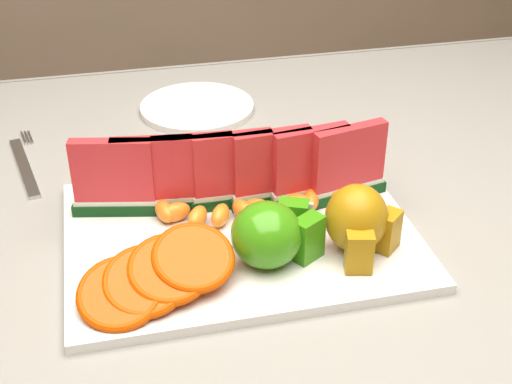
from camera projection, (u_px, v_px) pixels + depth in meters
name	position (u px, v px, depth m)	size (l,w,h in m)	color
table	(179.00, 297.00, 0.90)	(1.40, 0.90, 0.75)	#53391F
tablecloth	(176.00, 258.00, 0.87)	(1.53, 1.03, 0.20)	gray
platter	(240.00, 234.00, 0.83)	(0.40, 0.30, 0.01)	silver
apple_cluster	(273.00, 234.00, 0.77)	(0.11, 0.09, 0.07)	#22901B
pear_cluster	(359.00, 221.00, 0.78)	(0.09, 0.09, 0.08)	#B8960B
side_plate	(197.00, 107.00, 1.13)	(0.20, 0.20, 0.01)	silver
fork	(25.00, 164.00, 0.98)	(0.05, 0.19, 0.00)	silver
watermelon_row	(233.00, 172.00, 0.85)	(0.39, 0.07, 0.10)	#093811
orange_fan_front	(157.00, 275.00, 0.72)	(0.18, 0.12, 0.05)	#F34F02
orange_fan_back	(201.00, 168.00, 0.91)	(0.28, 0.10, 0.04)	#F34F02
tangerine_segments	(249.00, 208.00, 0.85)	(0.24, 0.08, 0.02)	#D44621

